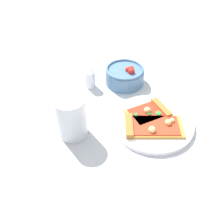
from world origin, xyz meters
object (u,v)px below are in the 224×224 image
pizza_slice_far (150,112)px  salad_bowl (125,75)px  pizza_slice_near (151,126)px  soda_glass (72,118)px  plate (152,122)px  paper_napkin (122,209)px  pepper_shaker (90,78)px

pizza_slice_far → salad_bowl: 0.19m
pizza_slice_near → salad_bowl: 0.24m
pizza_slice_far → salad_bowl: bearing=-177.9°
soda_glass → plate: bearing=78.9°
soda_glass → pizza_slice_far: bearing=86.2°
soda_glass → paper_napkin: 0.27m
pizza_slice_near → pepper_shaker: pepper_shaker is taller
pizza_slice_near → pizza_slice_far: (-0.05, 0.02, -0.00)m
pepper_shaker → soda_glass: bearing=-28.4°
pizza_slice_far → pepper_shaker: (-0.20, -0.12, 0.02)m
paper_napkin → pepper_shaker: (-0.45, 0.06, 0.03)m
plate → pepper_shaker: (-0.23, -0.12, 0.03)m
pizza_slice_near → soda_glass: soda_glass is taller
plate → salad_bowl: salad_bowl is taller
salad_bowl → pepper_shaker: pepper_shaker is taller
plate → pizza_slice_far: bearing=168.2°
pizza_slice_near → pizza_slice_far: 0.06m
pizza_slice_near → pepper_shaker: 0.28m
plate → paper_napkin: (0.21, -0.18, -0.01)m
salad_bowl → paper_napkin: 0.47m
plate → pizza_slice_near: (0.02, -0.02, 0.01)m
plate → pizza_slice_far: pizza_slice_far is taller
salad_bowl → paper_napkin: size_ratio=0.83×
plate → salad_bowl: size_ratio=1.79×
plate → salad_bowl: bearing=-179.7°
salad_bowl → soda_glass: soda_glass is taller
salad_bowl → paper_napkin: (0.43, -0.17, -0.03)m
plate → soda_glass: bearing=-101.1°
pizza_slice_near → salad_bowl: salad_bowl is taller
pizza_slice_far → soda_glass: size_ratio=1.03×
pizza_slice_near → salad_bowl: (-0.24, 0.02, 0.01)m
salad_bowl → pizza_slice_near: bearing=-4.0°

